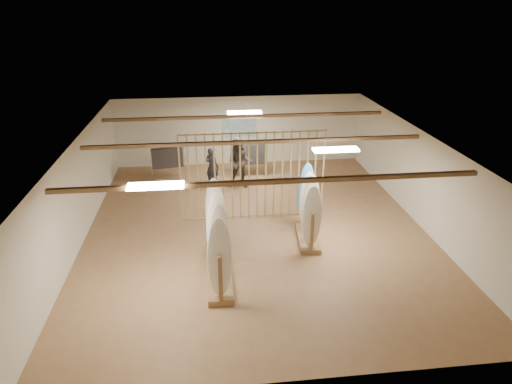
{
  "coord_description": "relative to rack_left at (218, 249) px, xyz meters",
  "views": [
    {
      "loc": [
        -1.41,
        -12.16,
        6.43
      ],
      "look_at": [
        0.0,
        0.0,
        1.2
      ],
      "focal_mm": 32.0,
      "sensor_mm": 36.0,
      "label": 1
    }
  ],
  "objects": [
    {
      "name": "wall_right",
      "position": [
        6.22,
        2.36,
        0.66
      ],
      "size": [
        0.0,
        12.0,
        12.0
      ],
      "primitive_type": "plane",
      "rotation": [
        1.57,
        0.0,
        -1.57
      ],
      "color": "silver",
      "rests_on": "ground"
    },
    {
      "name": "clothing_rack_b",
      "position": [
        1.47,
        6.77,
        0.18
      ],
      "size": [
        1.31,
        0.39,
        1.41
      ],
      "rotation": [
        0.0,
        0.0,
        0.05
      ],
      "color": "silver",
      "rests_on": "floor"
    },
    {
      "name": "ceiling",
      "position": [
        1.22,
        2.36,
        2.06
      ],
      "size": [
        12.0,
        12.0,
        0.0
      ],
      "primitive_type": "plane",
      "rotation": [
        3.14,
        0.0,
        0.0
      ],
      "color": "gray",
      "rests_on": "ground"
    },
    {
      "name": "wall_back",
      "position": [
        1.22,
        8.36,
        0.66
      ],
      "size": [
        12.0,
        0.0,
        12.0
      ],
      "primitive_type": "plane",
      "rotation": [
        1.57,
        0.0,
        0.0
      ],
      "color": "silver",
      "rests_on": "ground"
    },
    {
      "name": "floor",
      "position": [
        1.22,
        2.36,
        -0.74
      ],
      "size": [
        12.0,
        12.0,
        0.0
      ],
      "primitive_type": "plane",
      "color": "#9B704B",
      "rests_on": "ground"
    },
    {
      "name": "clothing_rack_a",
      "position": [
        -1.64,
        6.82,
        0.12
      ],
      "size": [
        1.22,
        0.5,
        1.32
      ],
      "rotation": [
        0.0,
        0.0,
        0.17
      ],
      "color": "silver",
      "rests_on": "floor"
    },
    {
      "name": "bamboo_partition",
      "position": [
        1.22,
        3.16,
        0.66
      ],
      "size": [
        4.45,
        0.05,
        2.78
      ],
      "color": "tan",
      "rests_on": "ground"
    },
    {
      "name": "rack_left",
      "position": [
        0.0,
        0.0,
        0.0
      ],
      "size": [
        0.61,
        2.67,
        2.15
      ],
      "rotation": [
        0.0,
        0.0,
        0.01
      ],
      "color": "olive",
      "rests_on": "floor"
    },
    {
      "name": "ceiling_slats",
      "position": [
        1.22,
        2.36,
        1.98
      ],
      "size": [
        9.5,
        6.12,
        0.1
      ],
      "primitive_type": "cube",
      "color": "olive",
      "rests_on": "ground"
    },
    {
      "name": "shopper_a",
      "position": [
        0.02,
        5.9,
        0.11
      ],
      "size": [
        0.75,
        0.7,
        1.69
      ],
      "primitive_type": "imported",
      "rotation": [
        0.0,
        0.0,
        2.51
      ],
      "color": "#27262D",
      "rests_on": "floor"
    },
    {
      "name": "rack_right",
      "position": [
        2.62,
        1.51,
        -0.04
      ],
      "size": [
        0.75,
        1.82,
        2.05
      ],
      "rotation": [
        0.0,
        0.0,
        -0.1
      ],
      "color": "olive",
      "rests_on": "floor"
    },
    {
      "name": "wall_left",
      "position": [
        -3.78,
        2.36,
        0.66
      ],
      "size": [
        0.0,
        12.0,
        12.0
      ],
      "primitive_type": "plane",
      "rotation": [
        1.57,
        0.0,
        1.57
      ],
      "color": "silver",
      "rests_on": "ground"
    },
    {
      "name": "poster",
      "position": [
        1.22,
        8.34,
        0.86
      ],
      "size": [
        1.4,
        0.03,
        0.9
      ],
      "primitive_type": "cube",
      "color": "teal",
      "rests_on": "ground"
    },
    {
      "name": "shopper_b",
      "position": [
        1.02,
        5.66,
        0.34
      ],
      "size": [
        1.16,
        0.97,
        2.15
      ],
      "primitive_type": "imported",
      "rotation": [
        0.0,
        0.0,
        -0.17
      ],
      "color": "#38342B",
      "rests_on": "floor"
    },
    {
      "name": "wall_front",
      "position": [
        1.22,
        -3.64,
        0.66
      ],
      "size": [
        12.0,
        0.0,
        12.0
      ],
      "primitive_type": "plane",
      "rotation": [
        -1.57,
        0.0,
        0.0
      ],
      "color": "silver",
      "rests_on": "ground"
    },
    {
      "name": "light_panels",
      "position": [
        1.22,
        2.36,
        2.0
      ],
      "size": [
        1.2,
        0.35,
        0.06
      ],
      "primitive_type": "cube",
      "color": "white",
      "rests_on": "ground"
    }
  ]
}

